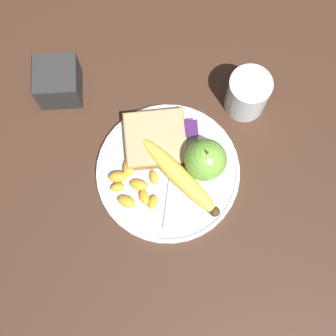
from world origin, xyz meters
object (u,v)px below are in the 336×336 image
Objects in this scene: plate at (168,171)px; banana at (179,176)px; juice_glass at (247,95)px; fork at (171,176)px; bread_slice at (156,139)px; jam_packet at (187,130)px; apple at (205,160)px; condiment_caddy at (58,82)px.

plate is 1.55× the size of banana.
juice_glass is 0.21m from fork.
banana is 0.09m from bread_slice.
plate is at bearing 61.20° from jam_packet.
jam_packet is at bearing -11.60° from fork.
fork is (-0.01, 0.01, 0.01)m from plate.
apple is at bearing 111.58° from jam_packet.
bread_slice is at bearing 145.64° from condiment_caddy.
plate is at bearing 39.58° from juice_glass.
banana reaches higher than jam_packet.
apple is at bearing 146.29° from condiment_caddy.
fork reaches higher than plate.
juice_glass is 0.13m from jam_packet.
condiment_caddy is at bearing -24.51° from jam_packet.
condiment_caddy is at bearing -42.42° from banana.
juice_glass is 0.54× the size of fork.
juice_glass is 0.20m from banana.
plate is 3.02× the size of juice_glass.
apple is 0.72× the size of bread_slice.
fork is 0.09m from jam_packet.
plate is at bearing -39.56° from banana.
banana is at bearing 140.44° from plate.
banana reaches higher than plate.
plate is 0.01m from fork.
fork is (-0.02, 0.07, -0.01)m from bread_slice.
plate is 3.12× the size of apple.
apple is 0.06m from banana.
juice_glass is 2.18× the size of jam_packet.
juice_glass is 0.19m from bread_slice.
juice_glass is 1.10× the size of condiment_caddy.
bread_slice is at bearing -32.33° from apple.
juice_glass is at bearing -133.26° from banana.
bread_slice is 1.48× the size of condiment_caddy.
jam_packet is at bearing -68.42° from apple.
apple reaches higher than juice_glass.
juice_glass reaches higher than plate.
bread_slice reaches higher than plate.
fork is (0.15, 0.14, -0.03)m from juice_glass.
apple is 0.11m from bread_slice.
banana is (0.05, 0.02, -0.02)m from apple.
fork is (0.06, 0.02, -0.04)m from apple.
banana is at bearing 46.74° from juice_glass.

